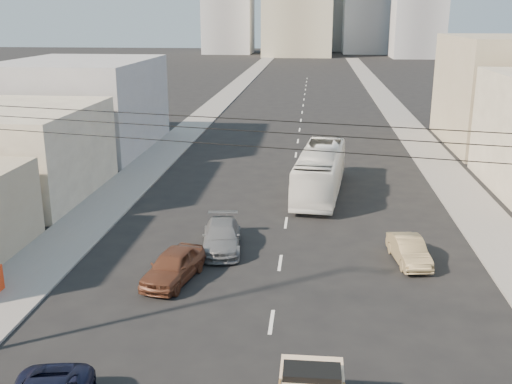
% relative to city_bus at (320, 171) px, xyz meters
% --- Properties ---
extents(sidewalk_left, '(3.50, 180.00, 0.12)m').
position_rel_city_bus_xyz_m(sidewalk_left, '(-13.75, 43.68, -1.52)').
color(sidewalk_left, gray).
rests_on(sidewalk_left, ground).
extents(sidewalk_right, '(3.50, 180.00, 0.12)m').
position_rel_city_bus_xyz_m(sidewalk_right, '(9.75, 43.68, -1.52)').
color(sidewalk_right, gray).
rests_on(sidewalk_right, ground).
extents(lane_dashes, '(0.15, 104.00, 0.01)m').
position_rel_city_bus_xyz_m(lane_dashes, '(-2.00, 26.68, -1.57)').
color(lane_dashes, silver).
rests_on(lane_dashes, ground).
extents(city_bus, '(3.83, 11.56, 3.16)m').
position_rel_city_bus_xyz_m(city_bus, '(0.00, 0.00, 0.00)').
color(city_bus, white).
rests_on(city_bus, ground).
extents(sedan_brown, '(2.63, 4.64, 1.49)m').
position_rel_city_bus_xyz_m(sedan_brown, '(-6.79, -14.88, -0.84)').
color(sedan_brown, '#592F1F').
rests_on(sedan_brown, ground).
extents(sedan_tan, '(1.89, 4.04, 1.28)m').
position_rel_city_bus_xyz_m(sedan_tan, '(4.35, -11.64, -0.94)').
color(sedan_tan, '#968157').
rests_on(sedan_tan, ground).
extents(sedan_grey, '(2.51, 5.03, 1.40)m').
position_rel_city_bus_xyz_m(sedan_grey, '(-5.17, -10.80, -0.88)').
color(sedan_grey, slate).
rests_on(sedan_grey, ground).
extents(overhead_wires, '(23.01, 5.02, 0.72)m').
position_rel_city_bus_xyz_m(overhead_wires, '(-2.00, -24.82, 7.39)').
color(overhead_wires, black).
rests_on(overhead_wires, ground).
extents(bldg_left_mid, '(11.00, 12.00, 6.00)m').
position_rel_city_bus_xyz_m(bldg_left_mid, '(-21.00, -2.32, 1.42)').
color(bldg_left_mid, '#ACA08B').
rests_on(bldg_left_mid, ground).
extents(bldg_left_far, '(12.00, 16.00, 8.00)m').
position_rel_city_bus_xyz_m(bldg_left_far, '(-21.50, 12.68, 2.42)').
color(bldg_left_far, '#99989B').
rests_on(bldg_left_far, ground).
extents(midrise_east, '(14.00, 14.00, 28.00)m').
position_rel_city_bus_xyz_m(midrise_east, '(28.00, 138.68, 12.42)').
color(midrise_east, gray).
rests_on(midrise_east, ground).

